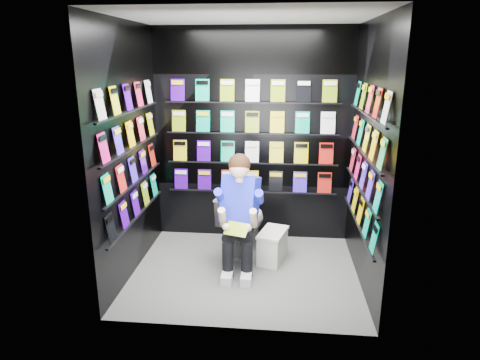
# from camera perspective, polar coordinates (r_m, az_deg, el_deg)

# --- Properties ---
(floor) EXTENTS (2.40, 2.40, 0.00)m
(floor) POSITION_cam_1_polar(r_m,az_deg,el_deg) (4.74, 0.67, -12.16)
(floor) COLOR #5F5F5D
(floor) RESTS_ON ground
(ceiling) EXTENTS (2.40, 2.40, 0.00)m
(ceiling) POSITION_cam_1_polar(r_m,az_deg,el_deg) (4.19, 0.79, 20.98)
(ceiling) COLOR white
(ceiling) RESTS_ON floor
(wall_back) EXTENTS (2.40, 0.04, 2.60)m
(wall_back) POSITION_cam_1_polar(r_m,az_deg,el_deg) (5.25, 1.65, 5.76)
(wall_back) COLOR black
(wall_back) RESTS_ON floor
(wall_front) EXTENTS (2.40, 0.04, 2.60)m
(wall_front) POSITION_cam_1_polar(r_m,az_deg,el_deg) (3.31, -0.73, -0.46)
(wall_front) COLOR black
(wall_front) RESTS_ON floor
(wall_left) EXTENTS (0.04, 2.00, 2.60)m
(wall_left) POSITION_cam_1_polar(r_m,az_deg,el_deg) (4.54, -14.59, 3.57)
(wall_left) COLOR black
(wall_left) RESTS_ON floor
(wall_right) EXTENTS (0.04, 2.00, 2.60)m
(wall_right) POSITION_cam_1_polar(r_m,az_deg,el_deg) (4.35, 16.71, 2.88)
(wall_right) COLOR black
(wall_right) RESTS_ON floor
(comics_back) EXTENTS (2.10, 0.06, 1.37)m
(comics_back) POSITION_cam_1_polar(r_m,az_deg,el_deg) (5.22, 1.63, 5.76)
(comics_back) COLOR #D32142
(comics_back) RESTS_ON wall_back
(comics_left) EXTENTS (0.06, 1.70, 1.37)m
(comics_left) POSITION_cam_1_polar(r_m,az_deg,el_deg) (4.52, -14.24, 3.63)
(comics_left) COLOR #D32142
(comics_left) RESTS_ON wall_left
(comics_right) EXTENTS (0.06, 1.70, 1.37)m
(comics_right) POSITION_cam_1_polar(r_m,az_deg,el_deg) (4.34, 16.33, 2.96)
(comics_right) COLOR #D32142
(comics_right) RESTS_ON wall_right
(toilet) EXTENTS (0.63, 0.84, 0.73)m
(toilet) POSITION_cam_1_polar(r_m,az_deg,el_deg) (5.07, 0.43, -5.61)
(toilet) COLOR white
(toilet) RESTS_ON floor
(longbox) EXTENTS (0.35, 0.48, 0.33)m
(longbox) POSITION_cam_1_polar(r_m,az_deg,el_deg) (4.93, 4.36, -8.91)
(longbox) COLOR silver
(longbox) RESTS_ON floor
(longbox_lid) EXTENTS (0.37, 0.51, 0.03)m
(longbox_lid) POSITION_cam_1_polar(r_m,az_deg,el_deg) (4.86, 4.40, -7.00)
(longbox_lid) COLOR silver
(longbox_lid) RESTS_ON longbox
(reader) EXTENTS (0.72, 0.88, 1.39)m
(reader) POSITION_cam_1_polar(r_m,az_deg,el_deg) (4.58, 0.02, -2.70)
(reader) COLOR #151DED
(reader) RESTS_ON toilet
(held_comic) EXTENTS (0.27, 0.21, 0.10)m
(held_comic) POSITION_cam_1_polar(r_m,az_deg,el_deg) (4.32, -0.43, -6.56)
(held_comic) COLOR green
(held_comic) RESTS_ON reader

